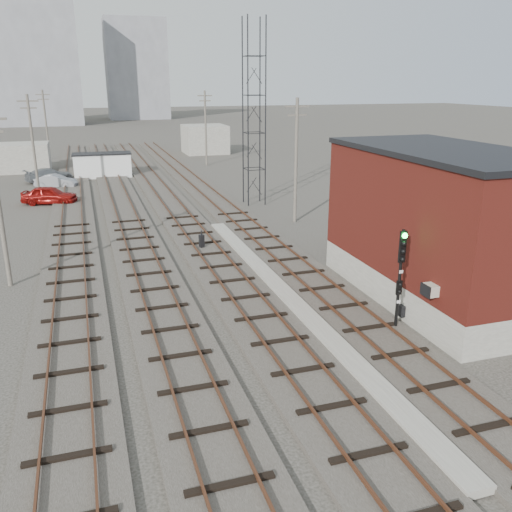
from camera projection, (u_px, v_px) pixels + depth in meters
name	position (u px, v px, depth m)	size (l,w,h in m)	color
ground	(153.00, 165.00, 67.96)	(320.00, 320.00, 0.00)	#282621
track_right	(210.00, 195.00, 49.62)	(3.20, 90.00, 0.39)	#332D28
track_mid_right	(166.00, 198.00, 48.46)	(3.20, 90.00, 0.39)	#332D28
track_mid_left	(121.00, 201.00, 47.30)	(3.20, 90.00, 0.39)	#332D28
track_left	(73.00, 204.00, 46.15)	(3.20, 90.00, 0.39)	#332D28
platform_curb	(286.00, 296.00, 26.38)	(0.90, 28.00, 0.26)	gray
brick_building	(441.00, 225.00, 25.51)	(6.54, 12.20, 7.22)	gray
lattice_tower	(254.00, 114.00, 44.58)	(1.60, 1.60, 15.00)	black
utility_pole_left_b	(33.00, 142.00, 49.27)	(1.80, 0.24, 9.00)	#595147
utility_pole_left_c	(46.00, 123.00, 71.92)	(1.80, 0.24, 9.00)	#595147
utility_pole_right_a	(296.00, 158.00, 39.36)	(1.80, 0.24, 9.00)	#595147
utility_pole_right_b	(206.00, 126.00, 66.55)	(1.80, 0.24, 9.00)	#595147
apartment_left	(29.00, 59.00, 126.09)	(22.00, 14.00, 30.00)	gray
apartment_right	(136.00, 70.00, 147.82)	(16.00, 12.00, 26.00)	gray
shed_left	(13.00, 158.00, 62.84)	(8.00, 5.00, 3.20)	gray
shed_right	(205.00, 139.00, 79.01)	(6.00, 6.00, 4.00)	gray
signal_mast	(401.00, 271.00, 22.24)	(0.40, 0.42, 4.43)	gray
switch_stand	(202.00, 242.00, 33.77)	(0.34, 0.34, 1.19)	black
site_trailer	(103.00, 165.00, 59.41)	(6.30, 2.87, 2.62)	white
car_red	(49.00, 195.00, 46.42)	(1.84, 4.58, 1.56)	maroon
car_silver	(56.00, 181.00, 53.56)	(1.38, 3.96, 1.30)	#98999F
car_grey	(49.00, 175.00, 56.72)	(1.99, 4.89, 1.42)	slate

